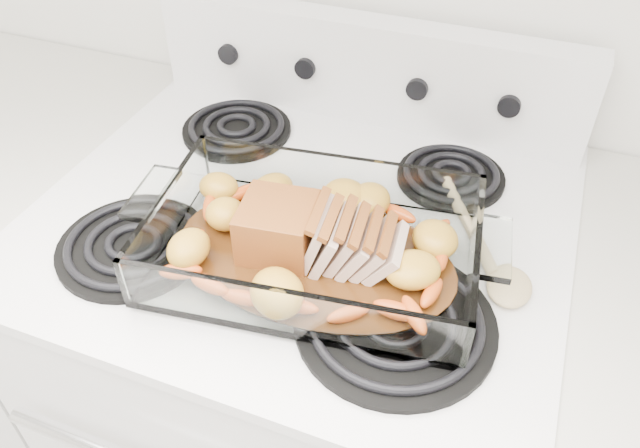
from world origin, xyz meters
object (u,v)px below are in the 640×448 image
(electric_range, at_px, (307,385))
(counter_left, at_px, (37,300))
(pork_roast, at_px, (305,233))
(baking_dish, at_px, (315,248))

(electric_range, distance_m, counter_left, 0.67)
(counter_left, distance_m, pork_roast, 0.89)
(counter_left, bearing_deg, electric_range, 0.10)
(baking_dish, bearing_deg, electric_range, 113.21)
(electric_range, xyz_separation_m, counter_left, (-0.67, -0.00, -0.02))
(counter_left, relative_size, baking_dish, 2.22)
(pork_roast, bearing_deg, electric_range, 117.01)
(electric_range, bearing_deg, pork_roast, -65.17)
(counter_left, xyz_separation_m, baking_dish, (0.72, -0.10, 0.50))
(baking_dish, xyz_separation_m, pork_roast, (-0.01, 0.00, 0.02))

